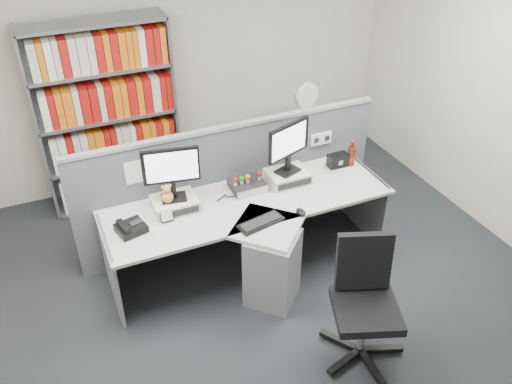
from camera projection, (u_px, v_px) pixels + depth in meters
name	position (u px, v px, depth m)	size (l,w,h in m)	color
ground	(287.00, 320.00, 4.57)	(5.50, 5.50, 0.00)	#282B30
room_shell	(295.00, 133.00, 3.57)	(5.04, 5.54, 2.72)	beige
partition	(231.00, 184.00, 5.16)	(3.00, 0.08, 1.27)	#575B63
desk	(258.00, 238.00, 4.76)	(2.60, 1.20, 0.72)	#B9B9B3
monitor_riser_left	(175.00, 203.00, 4.67)	(0.38, 0.31, 0.10)	beige
monitor_riser_right	(288.00, 176.00, 5.04)	(0.38, 0.31, 0.10)	beige
monitor_left	(171.00, 170.00, 4.48)	(0.48, 0.19, 0.49)	black
monitor_right	(289.00, 144.00, 4.84)	(0.47, 0.22, 0.50)	black
desktop_pc	(247.00, 185.00, 4.93)	(0.30, 0.27, 0.08)	black
figurines	(246.00, 178.00, 4.86)	(0.29, 0.05, 0.09)	beige
keyboard	(261.00, 223.00, 4.50)	(0.42, 0.23, 0.03)	black
mouse	(301.00, 212.00, 4.61)	(0.07, 0.11, 0.04)	black
desk_phone	(130.00, 228.00, 4.40)	(0.27, 0.25, 0.10)	black
desk_calendar	(166.00, 216.00, 4.52)	(0.10, 0.08, 0.12)	black
plush_toy	(167.00, 195.00, 4.56)	(0.10, 0.10, 0.17)	gold
speaker	(338.00, 160.00, 5.25)	(0.20, 0.11, 0.13)	black
cola_bottle	(351.00, 156.00, 5.25)	(0.08, 0.08, 0.27)	#3F190A
shelving_unit	(108.00, 119.00, 5.58)	(1.41, 0.40, 2.00)	gray
filing_cabinet	(303.00, 151.00, 6.29)	(0.45, 0.61, 0.70)	gray
desk_fan	(306.00, 99.00, 5.92)	(0.30, 0.18, 0.50)	white
office_chair	(364.00, 298.00, 4.04)	(0.67, 0.68, 1.01)	silver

